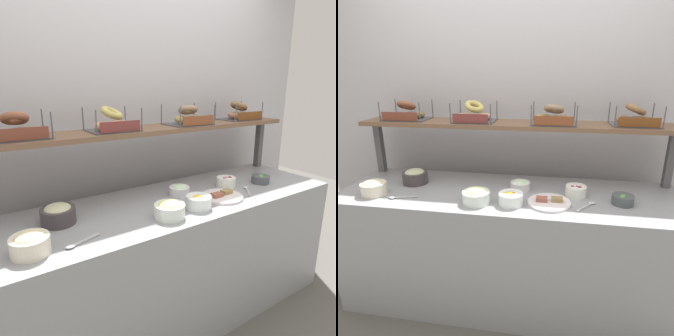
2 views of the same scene
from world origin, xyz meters
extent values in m
plane|color=#595651|center=(0.00, 0.00, 0.00)|extent=(8.00, 8.00, 0.00)
cube|color=#B1B0B6|center=(0.00, 0.55, 1.20)|extent=(3.48, 0.06, 2.40)
cube|color=gray|center=(0.00, 0.00, 0.42)|extent=(2.28, 0.70, 0.85)
cube|color=#4C4C51|center=(1.08, 0.27, 1.05)|extent=(0.05, 0.05, 0.40)
cube|color=brown|center=(0.00, 0.27, 1.26)|extent=(2.24, 0.32, 0.03)
cylinder|color=#464B50|center=(0.72, -0.07, 0.88)|extent=(0.13, 0.13, 0.06)
sphere|color=#62953B|center=(0.73, -0.06, 0.90)|extent=(0.03, 0.03, 0.03)
sphere|color=#50A43C|center=(0.71, -0.09, 0.90)|extent=(0.03, 0.03, 0.03)
sphere|color=#4FA63F|center=(0.72, -0.08, 0.90)|extent=(0.03, 0.03, 0.03)
cylinder|color=white|center=(-0.17, -0.19, 0.89)|extent=(0.17, 0.17, 0.08)
ellipsoid|color=#E7E989|center=(-0.17, -0.19, 0.92)|extent=(0.13, 0.13, 0.05)
cylinder|color=white|center=(0.44, 0.01, 0.89)|extent=(0.13, 0.13, 0.07)
sphere|color=#8A2A44|center=(0.47, -0.01, 0.91)|extent=(0.04, 0.04, 0.04)
sphere|color=#8D2A4D|center=(0.42, 0.00, 0.91)|extent=(0.03, 0.03, 0.03)
sphere|color=#A81C47|center=(0.45, 0.00, 0.91)|extent=(0.03, 0.03, 0.03)
sphere|color=#9A233F|center=(0.45, 0.01, 0.91)|extent=(0.02, 0.02, 0.02)
cylinder|color=white|center=(0.07, 0.06, 0.88)|extent=(0.13, 0.13, 0.06)
ellipsoid|color=beige|center=(0.07, 0.06, 0.90)|extent=(0.10, 0.10, 0.04)
cylinder|color=beige|center=(-0.87, -0.17, 0.89)|extent=(0.17, 0.17, 0.08)
ellipsoid|color=beige|center=(-0.87, -0.17, 0.92)|extent=(0.13, 0.13, 0.06)
cylinder|color=white|center=(0.04, -0.18, 0.89)|extent=(0.15, 0.15, 0.07)
sphere|color=orange|center=(0.06, -0.18, 0.91)|extent=(0.03, 0.03, 0.03)
sphere|color=gold|center=(0.03, -0.17, 0.91)|extent=(0.03, 0.03, 0.03)
sphere|color=#F9A127|center=(0.01, -0.18, 0.91)|extent=(0.03, 0.03, 0.03)
sphere|color=orange|center=(0.05, -0.17, 0.91)|extent=(0.03, 0.03, 0.03)
sphere|color=gold|center=(0.04, -0.19, 0.91)|extent=(0.04, 0.04, 0.04)
cylinder|color=#3D363A|center=(-0.70, 0.06, 0.89)|extent=(0.18, 0.18, 0.08)
ellipsoid|color=#BBBF93|center=(-0.70, 0.06, 0.93)|extent=(0.14, 0.14, 0.06)
cylinder|color=white|center=(0.28, -0.13, 0.86)|extent=(0.27, 0.27, 0.01)
cube|color=#985543|center=(0.23, -0.13, 0.88)|extent=(0.07, 0.05, 0.02)
cube|color=olive|center=(0.32, -0.12, 0.88)|extent=(0.07, 0.05, 0.02)
cube|color=#B7B7BC|center=(-0.63, -0.19, 0.86)|extent=(0.14, 0.05, 0.01)
ellipsoid|color=#B7B7BC|center=(-0.72, -0.22, 0.86)|extent=(0.04, 0.03, 0.01)
cube|color=#B7B7BC|center=(0.48, -0.17, 0.86)|extent=(0.09, 0.12, 0.01)
ellipsoid|color=#B7B7BC|center=(0.54, -0.10, 0.86)|extent=(0.04, 0.03, 0.01)
cube|color=#4C4C51|center=(-0.82, 0.28, 1.28)|extent=(0.32, 0.24, 0.01)
cylinder|color=#4C4C51|center=(-0.66, 0.16, 1.35)|extent=(0.01, 0.01, 0.14)
cylinder|color=#4C4C51|center=(-0.66, 0.39, 1.35)|extent=(0.01, 0.01, 0.14)
cube|color=brown|center=(-0.82, 0.16, 1.32)|extent=(0.27, 0.01, 0.06)
torus|color=brown|center=(-0.87, 0.25, 1.31)|extent=(0.16, 0.15, 0.05)
torus|color=brown|center=(-0.77, 0.31, 1.31)|extent=(0.16, 0.16, 0.05)
torus|color=brown|center=(-0.82, 0.28, 1.39)|extent=(0.16, 0.16, 0.09)
cube|color=#4C4C51|center=(-0.29, 0.26, 1.28)|extent=(0.29, 0.24, 0.01)
cylinder|color=#4C4C51|center=(-0.43, 0.15, 1.35)|extent=(0.01, 0.01, 0.14)
cylinder|color=#4C4C51|center=(-0.15, 0.15, 1.35)|extent=(0.01, 0.01, 0.14)
cylinder|color=#4C4C51|center=(-0.43, 0.38, 1.35)|extent=(0.01, 0.01, 0.14)
cylinder|color=#4C4C51|center=(-0.15, 0.38, 1.35)|extent=(0.01, 0.01, 0.14)
cube|color=brown|center=(-0.29, 0.14, 1.32)|extent=(0.25, 0.01, 0.06)
torus|color=tan|center=(-0.34, 0.23, 1.32)|extent=(0.18, 0.18, 0.05)
torus|color=tan|center=(-0.24, 0.30, 1.31)|extent=(0.19, 0.19, 0.05)
torus|color=tan|center=(-0.29, 0.26, 1.39)|extent=(0.20, 0.20, 0.10)
cube|color=#4C4C51|center=(0.28, 0.25, 1.28)|extent=(0.30, 0.24, 0.01)
cylinder|color=#4C4C51|center=(0.13, 0.14, 1.35)|extent=(0.01, 0.01, 0.14)
cylinder|color=#4C4C51|center=(0.43, 0.14, 1.35)|extent=(0.01, 0.01, 0.14)
cylinder|color=#4C4C51|center=(0.13, 0.37, 1.35)|extent=(0.01, 0.01, 0.14)
cylinder|color=#4C4C51|center=(0.43, 0.37, 1.35)|extent=(0.01, 0.01, 0.14)
cube|color=brown|center=(0.28, 0.13, 1.32)|extent=(0.26, 0.01, 0.06)
torus|color=#96854D|center=(0.22, 0.22, 1.32)|extent=(0.20, 0.20, 0.06)
torus|color=#916C47|center=(0.32, 0.29, 1.31)|extent=(0.20, 0.20, 0.05)
torus|color=#907559|center=(0.28, 0.25, 1.38)|extent=(0.18, 0.19, 0.08)
cube|color=#4C4C51|center=(0.82, 0.28, 1.28)|extent=(0.30, 0.24, 0.01)
cylinder|color=#4C4C51|center=(0.67, 0.17, 1.35)|extent=(0.01, 0.01, 0.14)
cylinder|color=#4C4C51|center=(0.96, 0.17, 1.35)|extent=(0.01, 0.01, 0.14)
cylinder|color=#4C4C51|center=(0.67, 0.40, 1.35)|extent=(0.01, 0.01, 0.14)
cylinder|color=#4C4C51|center=(0.96, 0.40, 1.35)|extent=(0.01, 0.01, 0.14)
cube|color=brown|center=(0.82, 0.16, 1.32)|extent=(0.26, 0.01, 0.06)
torus|color=brown|center=(0.76, 0.25, 1.32)|extent=(0.20, 0.20, 0.06)
torus|color=#776250|center=(0.86, 0.32, 1.31)|extent=(0.15, 0.15, 0.05)
torus|color=olive|center=(0.82, 0.28, 1.39)|extent=(0.15, 0.15, 0.09)
camera|label=1|loc=(-1.01, -1.45, 1.55)|focal=31.89mm
camera|label=2|loc=(0.28, -1.78, 1.62)|focal=30.96mm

